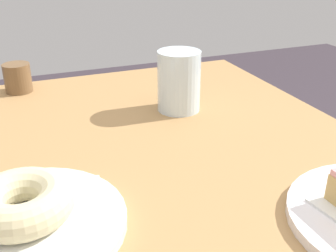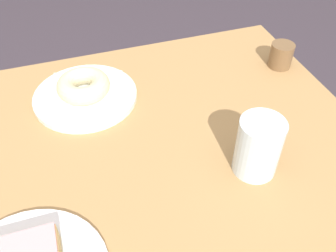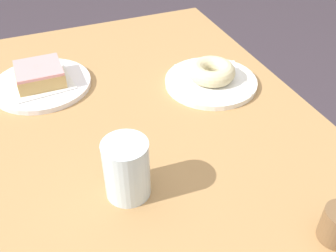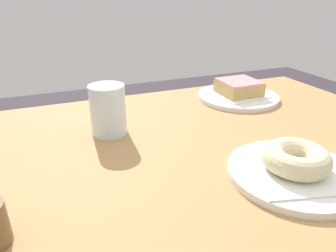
{
  "view_description": "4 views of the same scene",
  "coord_description": "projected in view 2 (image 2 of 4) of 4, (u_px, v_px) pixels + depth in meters",
  "views": [
    {
      "loc": [
        0.41,
        -0.16,
        1.05
      ],
      "look_at": [
        -0.07,
        0.03,
        0.81
      ],
      "focal_mm": 44.17,
      "sensor_mm": 36.0,
      "label": 1
    },
    {
      "loc": [
        0.06,
        0.44,
        1.26
      ],
      "look_at": [
        -0.08,
        0.01,
        0.82
      ],
      "focal_mm": 39.88,
      "sensor_mm": 36.0,
      "label": 2
    },
    {
      "loc": [
        -0.62,
        0.2,
        1.26
      ],
      "look_at": [
        -0.12,
        0.0,
        0.82
      ],
      "focal_mm": 41.7,
      "sensor_mm": 36.0,
      "label": 3
    },
    {
      "loc": [
        -0.3,
        -0.48,
        1.05
      ],
      "look_at": [
        -0.11,
        0.02,
        0.81
      ],
      "focal_mm": 32.57,
      "sensor_mm": 36.0,
      "label": 4
    }
  ],
  "objects": [
    {
      "name": "napkin_sugar_ring",
      "position": [
        85.0,
        93.0,
        0.75
      ],
      "size": [
        0.18,
        0.18,
        0.0
      ],
      "primitive_type": "cube",
      "rotation": [
        0.0,
        0.0,
        -0.26
      ],
      "color": "white",
      "rests_on": "plate_sugar_ring"
    },
    {
      "name": "donut_sugar_ring",
      "position": [
        83.0,
        86.0,
        0.74
      ],
      "size": [
        0.11,
        0.11,
        0.04
      ],
      "primitive_type": "torus",
      "color": "beige",
      "rests_on": "napkin_sugar_ring"
    },
    {
      "name": "water_glass",
      "position": [
        258.0,
        147.0,
        0.59
      ],
      "size": [
        0.07,
        0.07,
        0.1
      ],
      "primitive_type": "cylinder",
      "color": "silver",
      "rests_on": "table"
    },
    {
      "name": "table",
      "position": [
        126.0,
        189.0,
        0.72
      ],
      "size": [
        0.9,
        0.65,
        0.77
      ],
      "color": "#A77C4A",
      "rests_on": "ground_plane"
    },
    {
      "name": "plate_sugar_ring",
      "position": [
        86.0,
        96.0,
        0.75
      ],
      "size": [
        0.21,
        0.21,
        0.01
      ],
      "primitive_type": "cylinder",
      "color": "white",
      "rests_on": "table"
    },
    {
      "name": "sugar_jar",
      "position": [
        281.0,
        55.0,
        0.82
      ],
      "size": [
        0.05,
        0.05,
        0.05
      ],
      "primitive_type": "cylinder",
      "color": "brown",
      "rests_on": "table"
    }
  ]
}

